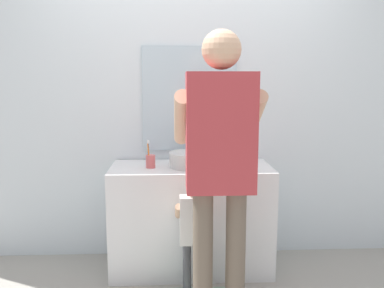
{
  "coord_description": "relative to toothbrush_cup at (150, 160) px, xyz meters",
  "views": [
    {
      "loc": [
        -0.13,
        -2.69,
        1.47
      ],
      "look_at": [
        0.0,
        0.15,
        1.0
      ],
      "focal_mm": 38.0,
      "sensor_mm": 36.0,
      "label": 1
    }
  ],
  "objects": [
    {
      "name": "faucet",
      "position": [
        0.3,
        0.22,
        0.03
      ],
      "size": [
        0.18,
        0.14,
        0.18
      ],
      "color": "#B7BABF",
      "rests_on": "vanity_cabinet"
    },
    {
      "name": "adult_parent",
      "position": [
        0.45,
        -0.6,
        0.18
      ],
      "size": [
        0.54,
        0.57,
        1.74
      ],
      "color": "#6B5B4C",
      "rests_on": "ground"
    },
    {
      "name": "ground_plane",
      "position": [
        0.3,
        -0.26,
        -0.87
      ],
      "size": [
        14.0,
        14.0,
        0.0
      ],
      "primitive_type": "plane",
      "color": "#9E998E"
    },
    {
      "name": "sink_basin",
      "position": [
        0.3,
        0.02,
        0.0
      ],
      "size": [
        0.33,
        0.33,
        0.11
      ],
      "color": "silver",
      "rests_on": "vanity_cabinet"
    },
    {
      "name": "vanity_cabinet",
      "position": [
        0.3,
        0.04,
        -0.46
      ],
      "size": [
        1.21,
        0.54,
        0.81
      ],
      "primitive_type": "cube",
      "color": "white",
      "rests_on": "ground"
    },
    {
      "name": "toothbrush_cup",
      "position": [
        0.0,
        0.0,
        0.0
      ],
      "size": [
        0.07,
        0.07,
        0.21
      ],
      "color": "#D86666",
      "rests_on": "vanity_cabinet"
    },
    {
      "name": "child_toddler",
      "position": [
        0.3,
        -0.36,
        -0.38
      ],
      "size": [
        0.25,
        0.25,
        0.81
      ],
      "color": "#47474C",
      "rests_on": "ground"
    },
    {
      "name": "back_wall",
      "position": [
        0.3,
        0.36,
        0.48
      ],
      "size": [
        4.4,
        0.1,
        2.7
      ],
      "color": "silver",
      "rests_on": "ground"
    }
  ]
}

